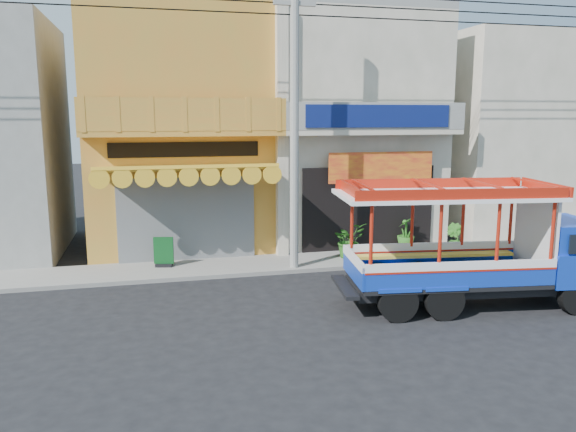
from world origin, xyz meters
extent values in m
plane|color=black|center=(0.00, 0.00, 0.00)|extent=(90.00, 90.00, 0.00)
cube|color=slate|center=(0.00, 4.00, 0.06)|extent=(30.00, 2.00, 0.12)
cube|color=orange|center=(-4.00, 8.00, 4.00)|extent=(6.00, 6.00, 8.00)
cube|color=#595B5E|center=(-4.00, 4.98, 1.40)|extent=(4.20, 0.10, 2.60)
cube|color=gold|center=(-4.00, 4.25, 3.05)|extent=(5.20, 1.50, 0.31)
cube|color=orange|center=(-4.00, 4.65, 4.05)|extent=(6.00, 0.70, 0.18)
cube|color=orange|center=(-4.00, 4.35, 4.60)|extent=(6.00, 0.12, 0.95)
cube|color=black|center=(-4.00, 4.97, 3.55)|extent=(4.50, 0.04, 0.45)
cube|color=#AFA88F|center=(-4.00, 8.00, 8.12)|extent=(6.00, 6.00, 0.24)
cube|color=#AFA88F|center=(2.00, 8.00, 4.00)|extent=(6.00, 6.00, 8.00)
cube|color=black|center=(2.00, 4.98, 1.50)|extent=(4.60, 0.12, 2.80)
cube|color=#FFA41A|center=(2.30, 4.70, 2.90)|extent=(3.60, 0.05, 1.00)
cube|color=#AFA88F|center=(2.00, 4.65, 4.05)|extent=(6.00, 0.70, 0.18)
cube|color=gray|center=(2.00, 4.35, 4.55)|extent=(6.00, 0.12, 0.85)
cube|color=navy|center=(2.00, 4.28, 4.55)|extent=(4.80, 0.06, 0.70)
cube|color=gray|center=(2.00, 8.00, 8.12)|extent=(6.00, 6.00, 0.24)
cube|color=#AFA88F|center=(-1.00, 4.85, 4.00)|extent=(0.35, 0.30, 8.00)
cube|color=#AFA88F|center=(9.00, 8.00, 3.80)|extent=(6.00, 6.00, 7.60)
cylinder|color=gray|center=(-1.00, 3.30, 4.50)|extent=(0.26, 0.26, 9.00)
cube|color=gray|center=(-1.00, 3.30, 7.60)|extent=(1.20, 0.12, 0.12)
cylinder|color=black|center=(0.00, 3.30, 7.30)|extent=(28.00, 0.04, 0.04)
cylinder|color=black|center=(0.00, 3.30, 7.60)|extent=(28.00, 0.04, 0.04)
cylinder|color=black|center=(4.70, -0.16, 0.45)|extent=(0.92, 0.36, 0.90)
cylinder|color=black|center=(1.28, -1.44, 0.45)|extent=(0.92, 0.36, 0.90)
cylinder|color=black|center=(1.50, 0.25, 0.45)|extent=(0.92, 0.36, 0.90)
cylinder|color=black|center=(0.21, -1.30, 0.45)|extent=(0.92, 0.36, 0.90)
cylinder|color=black|center=(0.43, 0.38, 0.45)|extent=(0.92, 0.36, 0.90)
cube|color=black|center=(2.46, -0.73, 0.54)|extent=(6.16, 2.23, 0.25)
cube|color=blue|center=(4.77, -1.03, 1.03)|extent=(1.85, 2.16, 0.81)
cube|color=blue|center=(4.63, -1.01, 1.75)|extent=(1.48, 1.96, 0.67)
cube|color=black|center=(1.72, -0.64, 0.72)|extent=(4.65, 2.52, 0.11)
cube|color=blue|center=(1.60, -1.58, 1.03)|extent=(4.41, 0.64, 0.54)
cube|color=white|center=(1.60, -1.58, 1.27)|extent=(4.41, 0.65, 0.20)
cube|color=blue|center=(1.84, 0.30, 1.03)|extent=(4.41, 0.64, 0.54)
cube|color=white|center=(1.84, 0.30, 1.27)|extent=(4.41, 0.65, 0.20)
cylinder|color=#B11F0E|center=(-0.46, -1.30, 2.02)|extent=(0.09, 0.09, 1.43)
cylinder|color=#B11F0E|center=(-0.22, 0.55, 2.02)|extent=(0.09, 0.09, 1.43)
cube|color=white|center=(3.94, -0.92, 1.72)|extent=(0.30, 1.81, 2.02)
cube|color=white|center=(1.63, -0.63, 2.73)|extent=(5.21, 2.81, 0.09)
cube|color=#B11F0E|center=(1.63, -0.63, 2.89)|extent=(5.02, 2.70, 0.23)
cube|color=black|center=(-4.76, 4.29, 0.16)|extent=(0.54, 0.37, 0.09)
cube|color=#0B4318|center=(-4.76, 4.29, 0.61)|extent=(0.58, 0.20, 0.81)
imported|color=#2A661D|center=(0.98, 4.02, 0.68)|extent=(1.25, 1.16, 1.12)
imported|color=#2A661D|center=(4.41, 3.50, 0.63)|extent=(0.64, 0.70, 1.02)
imported|color=#2A661D|center=(3.23, 4.64, 0.66)|extent=(0.86, 0.86, 1.09)
camera|label=1|loc=(-5.04, -12.37, 4.56)|focal=35.00mm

